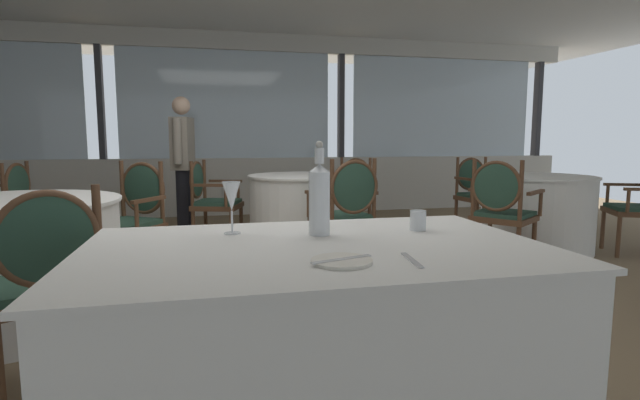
% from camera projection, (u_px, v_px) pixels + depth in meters
% --- Properties ---
extents(ground_plane, '(14.28, 14.28, 0.00)m').
position_uv_depth(ground_plane, '(253.00, 304.00, 3.32)').
color(ground_plane, '#756047').
extents(window_wall_far, '(10.98, 0.14, 2.67)m').
position_uv_depth(window_wall_far, '(228.00, 143.00, 7.17)').
color(window_wall_far, beige).
rests_on(window_wall_far, ground_plane).
extents(foreground_table, '(1.59, 1.00, 0.76)m').
position_uv_depth(foreground_table, '(316.00, 349.00, 1.72)').
color(foreground_table, white).
rests_on(foreground_table, ground_plane).
extents(side_plate, '(0.18, 0.18, 0.01)m').
position_uv_depth(side_plate, '(342.00, 261.00, 1.43)').
color(side_plate, silver).
rests_on(side_plate, foreground_table).
extents(butter_knife, '(0.20, 0.08, 0.00)m').
position_uv_depth(butter_knife, '(342.00, 259.00, 1.43)').
color(butter_knife, silver).
rests_on(butter_knife, foreground_table).
extents(dinner_fork, '(0.04, 0.18, 0.00)m').
position_uv_depth(dinner_fork, '(412.00, 260.00, 1.46)').
color(dinner_fork, silver).
rests_on(dinner_fork, foreground_table).
extents(water_bottle, '(0.08, 0.08, 0.36)m').
position_uv_depth(water_bottle, '(319.00, 197.00, 1.84)').
color(water_bottle, white).
rests_on(water_bottle, foreground_table).
extents(wine_glass, '(0.07, 0.07, 0.20)m').
position_uv_depth(wine_glass, '(231.00, 198.00, 1.86)').
color(wine_glass, white).
rests_on(wine_glass, foreground_table).
extents(water_tumbler, '(0.06, 0.06, 0.08)m').
position_uv_depth(water_tumbler, '(418.00, 220.00, 1.95)').
color(water_tumbler, white).
rests_on(water_tumbler, foreground_table).
extents(background_table_0, '(1.11, 1.11, 0.76)m').
position_uv_depth(background_table_0, '(537.00, 213.00, 4.92)').
color(background_table_0, white).
rests_on(background_table_0, ground_plane).
extents(dining_chair_0_0, '(0.64, 0.66, 0.96)m').
position_uv_depth(dining_chair_0_0, '(501.00, 205.00, 4.16)').
color(dining_chair_0_0, brown).
rests_on(dining_chair_0_0, ground_plane).
extents(dining_chair_0_2, '(0.57, 0.51, 0.91)m').
position_uv_depth(dining_chair_0_2, '(477.00, 189.00, 5.82)').
color(dining_chair_0_2, brown).
rests_on(dining_chair_0_2, ground_plane).
extents(dining_chair_1_1, '(0.54, 0.59, 0.92)m').
position_uv_depth(dining_chair_1_1, '(5.00, 202.00, 4.55)').
color(dining_chair_1_1, brown).
rests_on(dining_chair_1_1, ground_plane).
extents(background_table_2, '(1.11, 1.11, 0.76)m').
position_uv_depth(background_table_2, '(302.00, 211.00, 5.04)').
color(background_table_2, white).
rests_on(background_table_2, ground_plane).
extents(dining_chair_2_0, '(0.58, 0.62, 0.91)m').
position_uv_depth(dining_chair_2_0, '(210.00, 196.00, 5.10)').
color(dining_chair_2_0, brown).
rests_on(dining_chair_2_0, ground_plane).
extents(dining_chair_2_1, '(0.60, 0.55, 0.97)m').
position_uv_depth(dining_chair_2_1, '(347.00, 206.00, 4.13)').
color(dining_chair_2_1, brown).
rests_on(dining_chair_2_1, ground_plane).
extents(dining_chair_2_2, '(0.66, 0.66, 0.91)m').
position_uv_depth(dining_chair_2_2, '(350.00, 189.00, 5.82)').
color(dining_chair_2_2, brown).
rests_on(dining_chair_2_2, ground_plane).
extents(background_table_3, '(1.31, 1.31, 0.76)m').
position_uv_depth(background_table_3, '(9.00, 263.00, 2.94)').
color(background_table_3, white).
rests_on(background_table_3, ground_plane).
extents(dining_chair_3_0, '(0.64, 0.62, 0.93)m').
position_uv_depth(dining_chair_3_0, '(44.00, 273.00, 2.10)').
color(dining_chair_3_0, brown).
rests_on(dining_chair_3_0, ground_plane).
extents(dining_chair_3_1, '(0.65, 0.64, 0.95)m').
position_uv_depth(dining_chair_3_1, '(133.00, 211.00, 3.93)').
color(dining_chair_3_1, brown).
rests_on(dining_chair_3_1, ground_plane).
extents(diner_person_0, '(0.27, 0.52, 1.60)m').
position_uv_depth(diner_person_0, '(183.00, 159.00, 5.50)').
color(diner_person_0, black).
rests_on(diner_person_0, ground_plane).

